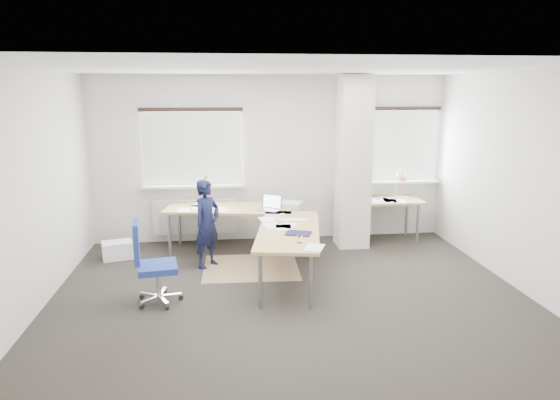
{
  "coord_description": "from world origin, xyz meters",
  "views": [
    {
      "loc": [
        -0.81,
        -5.89,
        2.58
      ],
      "look_at": [
        -0.02,
        0.9,
        1.04
      ],
      "focal_mm": 32.0,
      "sensor_mm": 36.0,
      "label": 1
    }
  ],
  "objects": [
    {
      "name": "floor_mat",
      "position": [
        -0.43,
        1.05,
        0.0
      ],
      "size": [
        1.41,
        1.21,
        0.01
      ],
      "primitive_type": "cube",
      "rotation": [
        0.0,
        0.0,
        -0.03
      ],
      "color": "#997C53",
      "rests_on": "ground"
    },
    {
      "name": "desk_main",
      "position": [
        -0.28,
        1.19,
        0.69
      ],
      "size": [
        2.4,
        2.98,
        0.96
      ],
      "rotation": [
        0.0,
        0.0,
        -0.17
      ],
      "color": "#A08145",
      "rests_on": "ground"
    },
    {
      "name": "person",
      "position": [
        -1.06,
        1.19,
        0.65
      ],
      "size": [
        0.54,
        0.56,
        1.3
      ],
      "primitive_type": "imported",
      "rotation": [
        0.0,
        0.0,
        0.86
      ],
      "color": "black",
      "rests_on": "ground"
    },
    {
      "name": "white_crate",
      "position": [
        -2.46,
        1.7,
        0.13
      ],
      "size": [
        0.51,
        0.42,
        0.27
      ],
      "primitive_type": "cube",
      "rotation": [
        0.0,
        0.0,
        0.28
      ],
      "color": "white",
      "rests_on": "ground"
    },
    {
      "name": "task_chair",
      "position": [
        -1.66,
        -0.05,
        0.29
      ],
      "size": [
        0.57,
        0.57,
        1.04
      ],
      "rotation": [
        0.0,
        0.0,
        0.15
      ],
      "color": "navy",
      "rests_on": "ground"
    },
    {
      "name": "room_shell",
      "position": [
        0.18,
        0.45,
        1.75
      ],
      "size": [
        6.04,
        5.04,
        2.82
      ],
      "color": "beige",
      "rests_on": "ground"
    },
    {
      "name": "ground",
      "position": [
        0.0,
        0.0,
        0.0
      ],
      "size": [
        6.0,
        6.0,
        0.0
      ],
      "primitive_type": "plane",
      "color": "black",
      "rests_on": "ground"
    },
    {
      "name": "desk_side",
      "position": [
        1.84,
        2.15,
        0.69
      ],
      "size": [
        1.4,
        0.71,
        1.22
      ],
      "rotation": [
        0.0,
        0.0,
        0.01
      ],
      "color": "#A08145",
      "rests_on": "ground"
    }
  ]
}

